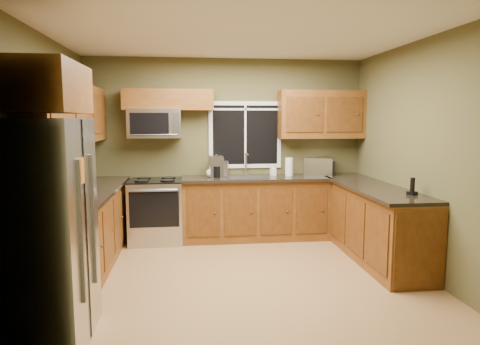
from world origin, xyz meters
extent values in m
plane|color=#997243|center=(0.00, 0.00, 0.00)|extent=(4.20, 4.20, 0.00)
plane|color=white|center=(0.00, 0.00, 2.70)|extent=(4.20, 4.20, 0.00)
plane|color=brown|center=(0.00, 1.80, 1.35)|extent=(4.20, 0.00, 4.20)
plane|color=brown|center=(0.00, -1.80, 1.35)|extent=(4.20, 0.00, 4.20)
plane|color=brown|center=(-2.10, 0.00, 1.35)|extent=(0.00, 3.60, 3.60)
plane|color=brown|center=(2.10, 0.00, 1.35)|extent=(0.00, 3.60, 3.60)
cube|color=white|center=(0.30, 1.79, 1.55)|extent=(1.12, 0.03, 1.02)
cube|color=black|center=(0.30, 1.78, 1.55)|extent=(1.00, 0.01, 0.90)
cube|color=white|center=(0.30, 1.77, 1.55)|extent=(0.03, 0.01, 0.90)
cube|color=white|center=(0.30, 1.77, 1.94)|extent=(1.00, 0.01, 0.03)
cube|color=brown|center=(-1.80, 0.48, 0.45)|extent=(0.60, 2.65, 0.90)
cube|color=black|center=(-1.78, 0.48, 0.92)|extent=(0.65, 2.65, 0.04)
cube|color=brown|center=(0.42, 1.50, 0.45)|extent=(2.17, 0.60, 0.90)
cube|color=black|center=(0.42, 1.48, 0.92)|extent=(2.17, 0.65, 0.04)
cube|color=brown|center=(1.80, 0.55, 0.45)|extent=(0.60, 2.50, 0.90)
cube|color=#542D0F|center=(1.80, -0.71, 0.45)|extent=(0.56, 0.02, 0.82)
cube|color=black|center=(1.78, 0.55, 0.92)|extent=(0.65, 2.50, 0.04)
cube|color=brown|center=(-1.94, 0.48, 1.86)|extent=(0.33, 2.65, 0.72)
cube|color=brown|center=(-0.85, 1.64, 2.07)|extent=(1.30, 0.33, 0.30)
cube|color=brown|center=(1.45, 1.64, 1.86)|extent=(1.30, 0.33, 0.72)
cube|color=brown|center=(-1.74, -1.30, 2.03)|extent=(0.72, 0.90, 0.38)
cube|color=#B7B7BC|center=(-1.74, -1.30, 0.90)|extent=(0.72, 0.90, 1.80)
cube|color=slate|center=(-1.37, -1.50, 0.95)|extent=(0.03, 0.04, 1.10)
cube|color=slate|center=(-1.37, -1.10, 0.95)|extent=(0.03, 0.04, 1.10)
cube|color=black|center=(-1.38, -1.30, 0.90)|extent=(0.01, 0.02, 1.78)
cube|color=#C96412|center=(-1.37, -1.40, 1.40)|extent=(0.01, 0.14, 0.20)
cube|color=#B7B7BC|center=(-1.05, 1.48, 0.45)|extent=(0.76, 0.65, 0.90)
cube|color=black|center=(-1.05, 1.48, 0.91)|extent=(0.76, 0.64, 0.03)
cube|color=black|center=(-1.05, 1.15, 0.55)|extent=(0.68, 0.02, 0.50)
cylinder|color=slate|center=(-1.05, 1.12, 0.82)|extent=(0.64, 0.04, 0.04)
cylinder|color=black|center=(-1.23, 1.33, 0.93)|extent=(0.20, 0.20, 0.01)
cylinder|color=black|center=(-0.87, 1.33, 0.93)|extent=(0.20, 0.20, 0.01)
cylinder|color=black|center=(-1.23, 1.61, 0.93)|extent=(0.20, 0.20, 0.01)
cylinder|color=black|center=(-0.87, 1.61, 0.93)|extent=(0.20, 0.20, 0.01)
cube|color=#B7B7BC|center=(-1.05, 1.61, 1.73)|extent=(0.76, 0.38, 0.42)
cube|color=black|center=(-1.11, 1.42, 1.73)|extent=(0.54, 0.01, 0.30)
cube|color=slate|center=(-0.74, 1.42, 1.73)|extent=(0.10, 0.01, 0.30)
cylinder|color=slate|center=(-1.05, 1.40, 1.57)|extent=(0.66, 0.02, 0.02)
cube|color=slate|center=(0.30, 1.48, 0.94)|extent=(0.60, 0.42, 0.02)
cylinder|color=#B7B7BC|center=(0.30, 1.68, 1.11)|extent=(0.03, 0.03, 0.34)
cylinder|color=#B7B7BC|center=(0.30, 1.60, 1.27)|extent=(0.03, 0.18, 0.03)
cube|color=#B7B7BC|center=(1.43, 1.62, 1.07)|extent=(0.51, 0.46, 0.26)
cube|color=black|center=(1.43, 1.46, 1.07)|extent=(0.34, 0.15, 0.18)
cube|color=slate|center=(-0.16, 1.54, 1.10)|extent=(0.20, 0.24, 0.32)
cylinder|color=black|center=(-0.16, 1.46, 1.02)|extent=(0.12, 0.12, 0.17)
cylinder|color=#B7B7BC|center=(-0.05, 1.64, 1.05)|extent=(0.18, 0.18, 0.23)
cone|color=black|center=(-0.05, 1.64, 1.19)|extent=(0.12, 0.12, 0.06)
cylinder|color=white|center=(0.94, 1.54, 1.08)|extent=(0.15, 0.15, 0.27)
cylinder|color=slate|center=(0.94, 1.54, 1.22)|extent=(0.03, 0.03, 0.04)
imported|color=#C96412|center=(-0.15, 1.70, 1.10)|extent=(0.13, 0.13, 0.32)
imported|color=white|center=(0.70, 1.58, 1.03)|extent=(0.09, 0.09, 0.17)
imported|color=white|center=(-0.25, 1.51, 1.03)|extent=(0.17, 0.17, 0.17)
cube|color=black|center=(1.94, -0.23, 0.96)|extent=(0.12, 0.12, 0.04)
cube|color=black|center=(1.94, -0.23, 1.06)|extent=(0.05, 0.05, 0.16)
camera|label=1|loc=(-0.55, -4.74, 1.79)|focal=32.00mm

